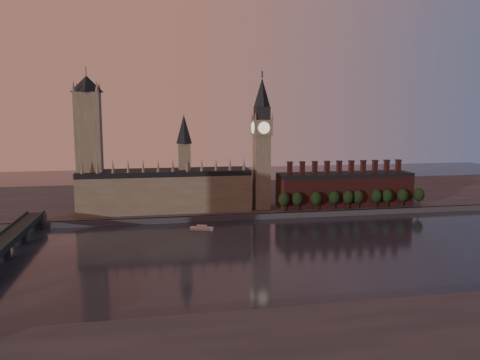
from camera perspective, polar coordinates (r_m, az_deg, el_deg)
The scene contains 17 objects.
ground at distance 268.03m, azimuth 6.06°, elevation -8.90°, with size 900.00×900.00×0.00m, color black.
north_bank at distance 436.61m, azimuth -0.74°, elevation -2.08°, with size 900.00×182.00×4.00m.
palace_of_westminster at distance 364.71m, azimuth -8.99°, elevation -1.01°, with size 130.00×30.30×74.00m.
victoria_tower at distance 363.58m, azimuth -17.94°, elevation 4.62°, with size 24.00×24.00×108.00m.
big_ben at distance 366.13m, azimuth 2.67°, elevation 4.66°, with size 15.00×15.00×107.00m.
chimney_block at distance 392.44m, azimuth 12.62°, elevation -1.04°, with size 110.00×25.00×37.00m.
embankment_tree_0 at distance 360.01m, azimuth 5.37°, elevation -2.38°, with size 8.60×8.60×14.88m.
embankment_tree_1 at distance 363.45m, azimuth 7.00°, elevation -2.30°, with size 8.60×8.60×14.88m.
embankment_tree_2 at distance 367.23m, azimuth 9.26°, elevation -2.24°, with size 8.60×8.60×14.88m.
embankment_tree_3 at distance 374.19m, azimuth 11.39°, elevation -2.11°, with size 8.60×8.60×14.88m.
embankment_tree_4 at distance 378.32m, azimuth 13.03°, elevation -2.05°, with size 8.60×8.60×14.88m.
embankment_tree_5 at distance 381.97m, azimuth 14.19°, elevation -1.99°, with size 8.60×8.60×14.88m.
embankment_tree_6 at distance 389.08m, azimuth 16.29°, elevation -1.89°, with size 8.60×8.60×14.88m.
embankment_tree_7 at distance 392.71m, azimuth 17.49°, elevation -1.85°, with size 8.60×8.60×14.88m.
embankment_tree_8 at distance 398.94m, azimuth 19.19°, elevation -1.78°, with size 8.60×8.60×14.88m.
embankment_tree_9 at distance 406.00m, azimuth 20.97°, elevation -1.70°, with size 8.60×8.60×14.88m.
river_boat at distance 320.83m, azimuth -4.69°, elevation -5.86°, with size 16.34×9.22×3.14m.
Camera 1 is at (-75.58, -245.43, 76.79)m, focal length 35.00 mm.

